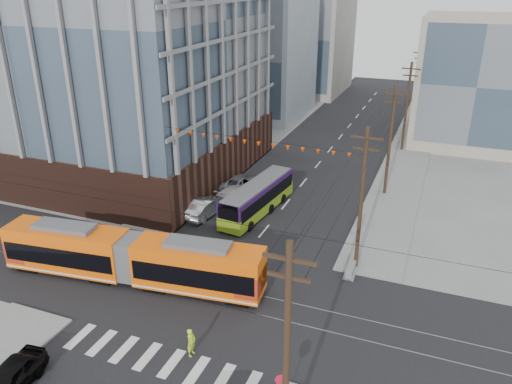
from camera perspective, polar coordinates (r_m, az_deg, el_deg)
ground at (r=32.53m, az=-8.12°, el=-15.20°), size 160.00×160.00×0.00m
office_building at (r=57.37m, az=-17.44°, el=16.43°), size 30.00×25.00×28.60m
bg_bldg_nw_near at (r=80.58m, az=-0.91°, el=15.32°), size 18.00×16.00×18.00m
bg_bldg_ne_near at (r=70.91m, az=23.77°, el=11.50°), size 14.00×14.00×16.00m
bg_bldg_nw_far at (r=98.25m, az=5.43°, el=17.24°), size 16.00×18.00×20.00m
bg_bldg_ne_far at (r=90.89m, az=24.82°, el=12.89°), size 16.00×16.00×14.00m
utility_pole_near at (r=22.06m, az=3.51°, el=-18.23°), size 0.30×0.30×11.00m
utility_pole_far at (r=79.33m, az=17.95°, el=11.53°), size 0.30×0.30×11.00m
streetcar at (r=36.72m, az=-14.09°, el=-7.33°), size 19.42×4.90×3.71m
city_bus at (r=45.90m, az=0.21°, el=-0.66°), size 3.50×10.79×3.00m
black_sedan at (r=30.75m, az=-26.42°, el=-18.59°), size 2.37×4.82×1.58m
parked_car_silver at (r=45.94m, az=-5.71°, el=-1.68°), size 2.49×5.24×1.66m
parked_car_white at (r=49.23m, az=-2.29°, el=-0.04°), size 3.35×4.91×1.32m
parked_car_grey at (r=51.47m, az=-1.80°, el=1.10°), size 3.04×5.42×1.43m
pedestrian at (r=30.08m, az=-7.42°, el=-16.68°), size 0.46×0.67×1.78m
jersey_barrier at (r=38.45m, az=10.96°, el=-8.13°), size 0.86×3.56×0.71m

